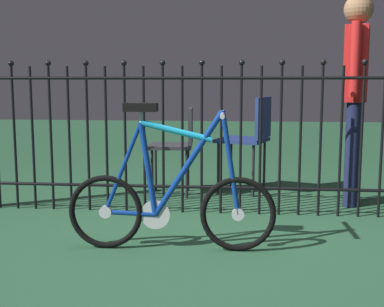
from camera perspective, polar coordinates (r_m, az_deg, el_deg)
The scene contains 6 objects.
ground_plane at distance 3.22m, azimuth 1.31°, elevation -10.37°, with size 20.00×20.00×0.00m, color #265235.
iron_fence at distance 3.89m, azimuth 1.72°, elevation 2.25°, with size 3.81×0.07×1.25m.
bicycle at distance 3.08m, azimuth -2.41°, elevation -5.09°, with size 1.27×0.40×0.89m.
chair_charcoal at distance 4.55m, azimuth -1.53°, elevation 1.42°, with size 0.41×0.40×0.79m.
chair_navy at distance 4.66m, azimuth 6.59°, elevation 2.21°, with size 0.53×0.53×0.88m.
person_visitor at distance 4.35m, azimuth 17.87°, elevation 7.78°, with size 0.25×0.46×1.70m.
Camera 1 is at (0.22, -3.05, 1.02)m, focal length 47.54 mm.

